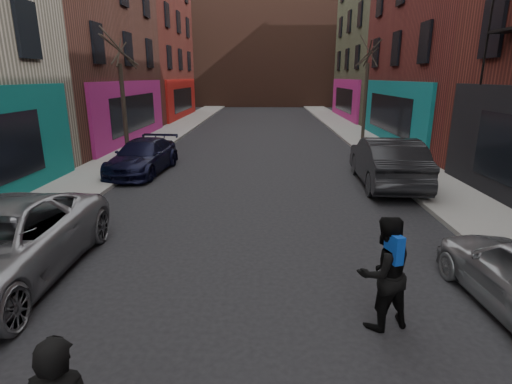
# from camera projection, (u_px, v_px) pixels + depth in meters

# --- Properties ---
(sidewalk_left) EXTENTS (2.50, 84.00, 0.13)m
(sidewalk_left) POSITION_uv_depth(u_px,v_px,m) (180.00, 127.00, 30.42)
(sidewalk_left) COLOR gray
(sidewalk_left) RESTS_ON ground
(sidewalk_right) EXTENTS (2.50, 84.00, 0.13)m
(sidewalk_right) POSITION_uv_depth(u_px,v_px,m) (345.00, 127.00, 30.10)
(sidewalk_right) COLOR gray
(sidewalk_right) RESTS_ON ground
(building_far) EXTENTS (40.00, 10.00, 14.00)m
(building_far) POSITION_uv_depth(u_px,v_px,m) (265.00, 51.00, 53.29)
(building_far) COLOR #47281E
(building_far) RESTS_ON ground
(tree_left_far) EXTENTS (2.00, 2.00, 6.50)m
(tree_left_far) POSITION_uv_depth(u_px,v_px,m) (122.00, 85.00, 17.97)
(tree_left_far) COLOR black
(tree_left_far) RESTS_ON sidewalk_left
(tree_right_far) EXTENTS (2.00, 2.00, 6.80)m
(tree_right_far) POSITION_uv_depth(u_px,v_px,m) (367.00, 80.00, 23.38)
(tree_right_far) COLOR black
(tree_right_far) RESTS_ON sidewalk_right
(parked_left_end) EXTENTS (2.24, 4.69, 1.32)m
(parked_left_end) POSITION_uv_depth(u_px,v_px,m) (143.00, 157.00, 15.95)
(parked_left_end) COLOR black
(parked_left_end) RESTS_ON ground
(parked_right_end) EXTENTS (2.09, 5.29, 1.71)m
(parked_right_end) POSITION_uv_depth(u_px,v_px,m) (387.00, 161.00, 14.10)
(parked_right_end) COLOR black
(parked_right_end) RESTS_ON ground
(pedestrian) EXTENTS (1.05, 0.93, 1.80)m
(pedestrian) POSITION_uv_depth(u_px,v_px,m) (384.00, 273.00, 5.99)
(pedestrian) COLOR black
(pedestrian) RESTS_ON ground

